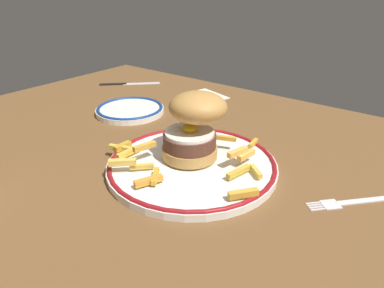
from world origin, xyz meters
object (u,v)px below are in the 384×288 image
(knife, at_px, (125,83))
(napkin, at_px, (204,96))
(side_plate, at_px, (130,110))
(fork, at_px, (352,202))
(burger, at_px, (194,124))
(dinner_plate, at_px, (192,164))

(knife, distance_m, napkin, 0.26)
(side_plate, bearing_deg, fork, -5.96)
(side_plate, bearing_deg, burger, -20.42)
(burger, bearing_deg, dinner_plate, -62.99)
(dinner_plate, distance_m, side_plate, 0.30)
(knife, bearing_deg, burger, -29.22)
(burger, height_order, side_plate, burger)
(knife, relative_size, napkin, 1.30)
(burger, bearing_deg, napkin, 123.02)
(dinner_plate, distance_m, fork, 0.25)
(fork, height_order, knife, knife)
(burger, height_order, fork, burger)
(burger, bearing_deg, side_plate, 159.58)
(knife, xyz_separation_m, napkin, (0.26, 0.05, -0.00))
(knife, bearing_deg, side_plate, -39.38)
(fork, bearing_deg, napkin, 149.84)
(dinner_plate, height_order, napkin, dinner_plate)
(side_plate, bearing_deg, napkin, 71.85)
(dinner_plate, xyz_separation_m, napkin, (-0.21, 0.32, -0.01))
(fork, xyz_separation_m, knife, (-0.71, 0.21, 0.00))
(burger, xyz_separation_m, napkin, (-0.20, 0.31, -0.07))
(side_plate, distance_m, napkin, 0.22)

